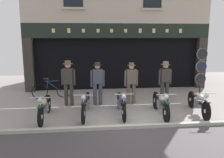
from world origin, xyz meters
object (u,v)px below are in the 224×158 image
(motorcycle_left, at_px, (45,107))
(assistant_far_right, at_px, (165,80))
(salesman_right, at_px, (131,81))
(leaning_bicycle, at_px, (52,90))
(salesman_left, at_px, (68,81))
(shopkeeper_center, at_px, (98,81))
(motorcycle_center, at_px, (121,103))
(motorcycle_right, at_px, (199,102))
(motorcycle_center_left, at_px, (86,104))
(motorcycle_center_right, at_px, (161,103))
(advert_board_near, at_px, (88,56))
(tyre_sign_pole, at_px, (201,67))
(advert_board_far, at_px, (64,56))

(motorcycle_left, xyz_separation_m, assistant_far_right, (4.58, 1.53, 0.53))
(salesman_right, height_order, leaning_bicycle, salesman_right)
(leaning_bicycle, bearing_deg, salesman_right, 61.36)
(salesman_left, xyz_separation_m, shopkeeper_center, (1.14, -0.01, -0.06))
(motorcycle_center, height_order, motorcycle_right, same)
(motorcycle_center_left, distance_m, leaning_bicycle, 2.91)
(motorcycle_center_right, height_order, advert_board_near, advert_board_near)
(motorcycle_center_left, distance_m, shopkeeper_center, 1.48)
(motorcycle_center_left, bearing_deg, leaning_bicycle, -53.53)
(motorcycle_center, bearing_deg, motorcycle_center_right, 173.84)
(motorcycle_left, relative_size, motorcycle_center_left, 0.96)
(motorcycle_right, bearing_deg, motorcycle_center_left, 3.43)
(assistant_far_right, distance_m, advert_board_near, 4.20)
(motorcycle_left, relative_size, shopkeeper_center, 1.18)
(advert_board_near, bearing_deg, salesman_left, -105.73)
(motorcycle_center_right, relative_size, assistant_far_right, 1.23)
(salesman_right, distance_m, tyre_sign_pole, 3.84)
(motorcycle_center_left, xyz_separation_m, motorcycle_center, (1.23, -0.00, -0.01))
(advert_board_near, bearing_deg, shopkeeper_center, -82.79)
(motorcycle_left, xyz_separation_m, motorcycle_center_right, (3.93, -0.04, 0.01))
(motorcycle_left, distance_m, tyre_sign_pole, 7.35)
(motorcycle_center, distance_m, motorcycle_center_right, 1.36)
(motorcycle_center_right, bearing_deg, motorcycle_center_left, -0.71)
(salesman_left, xyz_separation_m, salesman_right, (2.48, -0.01, -0.08))
(shopkeeper_center, bearing_deg, motorcycle_center, 114.78)
(tyre_sign_pole, distance_m, advert_board_far, 6.66)
(motorcycle_center, bearing_deg, motorcycle_left, 4.33)
(motorcycle_center, bearing_deg, motorcycle_right, 177.73)
(motorcycle_center_right, relative_size, advert_board_far, 2.26)
(assistant_far_right, xyz_separation_m, leaning_bicycle, (-4.73, 1.11, -0.58))
(motorcycle_center_left, relative_size, motorcycle_center_right, 1.01)
(motorcycle_center_right, bearing_deg, motorcycle_left, 2.67)
(advert_board_far, bearing_deg, assistant_far_right, -32.19)
(motorcycle_left, distance_m, motorcycle_center_left, 1.35)
(motorcycle_center_left, xyz_separation_m, shopkeeper_center, (0.47, 1.31, 0.51))
(salesman_left, height_order, advert_board_near, advert_board_near)
(motorcycle_left, bearing_deg, assistant_far_right, -161.10)
(motorcycle_center, relative_size, leaning_bicycle, 1.15)
(motorcycle_center, relative_size, motorcycle_right, 0.98)
(motorcycle_center, bearing_deg, tyre_sign_pole, -146.41)
(motorcycle_right, height_order, leaning_bicycle, leaning_bicycle)
(advert_board_far, distance_m, leaning_bicycle, 2.14)
(motorcycle_left, xyz_separation_m, advert_board_near, (1.47, 4.24, 1.27))
(salesman_right, relative_size, leaning_bicycle, 0.97)
(motorcycle_left, distance_m, advert_board_far, 4.45)
(leaning_bicycle, bearing_deg, salesman_left, 26.12)
(assistant_far_right, xyz_separation_m, advert_board_near, (-3.12, 2.71, 0.74))
(assistant_far_right, bearing_deg, motorcycle_left, 11.67)
(motorcycle_center_right, bearing_deg, assistant_far_right, -109.58)
(shopkeeper_center, relative_size, leaning_bicycle, 0.99)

